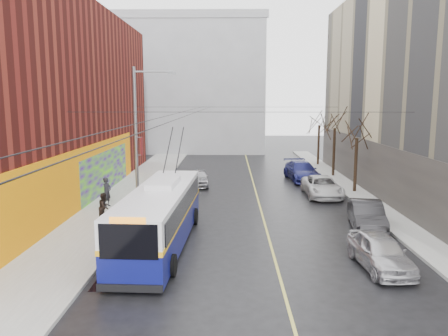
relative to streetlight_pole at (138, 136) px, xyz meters
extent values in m
plane|color=black|center=(6.14, -10.00, -4.85)|extent=(140.00, 140.00, 0.00)
cube|color=gray|center=(-1.86, 2.00, -4.77)|extent=(4.00, 60.00, 0.15)
cube|color=gray|center=(15.14, 2.00, -4.77)|extent=(2.00, 60.00, 0.15)
cube|color=#BFB74C|center=(7.64, 4.00, -4.84)|extent=(0.12, 50.00, 0.01)
cube|color=#551511|center=(-9.86, 4.00, 2.15)|extent=(12.00, 36.00, 14.00)
cube|color=orange|center=(-3.82, 0.00, -2.85)|extent=(0.08, 28.00, 4.00)
cube|color=#45059A|center=(-3.78, 6.00, -3.25)|extent=(0.06, 12.00, 3.20)
cube|color=#4C4742|center=(16.11, 4.00, -2.85)|extent=(0.06, 36.00, 4.00)
cube|color=gray|center=(0.14, 35.00, 4.15)|extent=(20.00, 12.00, 18.00)
cube|color=gray|center=(0.14, 29.10, 12.65)|extent=(20.50, 0.40, 1.00)
cylinder|color=slate|center=(-0.16, 0.00, -0.35)|extent=(0.20, 0.20, 9.00)
cube|color=#600D0F|center=(0.19, 0.00, -0.65)|extent=(0.04, 0.60, 1.10)
cylinder|color=slate|center=(1.04, 0.00, 3.85)|extent=(2.40, 0.10, 0.10)
cube|color=slate|center=(2.14, 0.00, 3.75)|extent=(0.50, 0.22, 0.12)
cylinder|color=black|center=(2.34, 5.00, 1.35)|extent=(0.02, 60.00, 0.02)
cylinder|color=black|center=(3.34, 5.00, 1.35)|extent=(0.02, 60.00, 0.02)
cylinder|color=black|center=(6.14, -4.00, 1.55)|extent=(18.00, 0.02, 0.02)
cylinder|color=black|center=(6.14, 12.00, 1.55)|extent=(18.00, 0.02, 0.02)
cylinder|color=black|center=(15.14, 6.00, -2.75)|extent=(0.24, 0.24, 4.20)
cylinder|color=black|center=(15.14, 13.00, -2.61)|extent=(0.24, 0.24, 4.48)
cylinder|color=black|center=(15.14, 20.00, -2.66)|extent=(0.24, 0.24, 4.37)
cube|color=black|center=(1.66, -9.98, -4.84)|extent=(2.57, 3.17, 0.01)
ellipsoid|color=slate|center=(4.88, -0.84, 1.98)|extent=(0.44, 0.20, 0.12)
ellipsoid|color=slate|center=(4.92, -0.70, 3.69)|extent=(0.44, 0.20, 0.12)
ellipsoid|color=slate|center=(2.71, 0.65, 2.60)|extent=(0.44, 0.20, 0.12)
cube|color=#0B0F57|center=(2.27, -6.31, -3.96)|extent=(2.90, 11.26, 1.40)
cube|color=silver|center=(2.27, -6.31, -2.66)|extent=(2.90, 11.26, 1.21)
cube|color=#F3AD15|center=(2.27, -6.31, -3.27)|extent=(2.94, 11.30, 0.20)
cube|color=black|center=(2.03, -11.90, -2.80)|extent=(2.14, 0.13, 1.30)
cube|color=black|center=(2.51, -0.72, -2.80)|extent=(2.14, 0.13, 1.12)
cube|color=black|center=(1.05, -6.26, -2.75)|extent=(0.48, 10.23, 0.93)
cube|color=black|center=(3.50, -6.36, -2.75)|extent=(0.48, 10.23, 0.93)
cube|color=silver|center=(2.31, -5.38, -1.92)|extent=(1.42, 2.85, 0.28)
cube|color=black|center=(2.03, -11.93, -4.52)|extent=(2.42, 0.22, 0.28)
cylinder|color=black|center=(0.90, -9.98, -4.38)|extent=(0.32, 0.94, 0.93)
cylinder|color=black|center=(3.32, -10.08, -4.38)|extent=(0.32, 0.94, 0.93)
cylinder|color=black|center=(1.23, -2.54, -4.38)|extent=(0.32, 0.94, 0.93)
cylinder|color=black|center=(3.64, -2.64, -4.38)|extent=(0.32, 0.94, 0.93)
cylinder|color=black|center=(2.13, -2.11, -0.57)|extent=(0.20, 3.23, 2.29)
cylinder|color=black|center=(2.78, -2.14, -0.57)|extent=(0.20, 3.23, 2.29)
imported|color=#B8B7BD|center=(11.94, -9.10, -4.11)|extent=(2.04, 4.44, 1.48)
imported|color=#242326|center=(13.14, -3.41, -4.08)|extent=(2.31, 4.84, 1.53)
imported|color=#BBBCBD|center=(12.41, 4.81, -4.11)|extent=(2.44, 5.28, 1.47)
imported|color=navy|center=(11.94, 11.16, -4.02)|extent=(2.90, 5.92, 1.66)
imported|color=#9B9B9F|center=(3.08, 8.66, -4.17)|extent=(1.85, 4.05, 1.35)
imported|color=black|center=(-2.34, 0.86, -3.74)|extent=(0.69, 0.82, 1.92)
imported|color=black|center=(-1.54, -2.58, -3.87)|extent=(0.76, 0.90, 1.65)
camera|label=1|loc=(5.63, -26.71, 2.18)|focal=35.00mm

